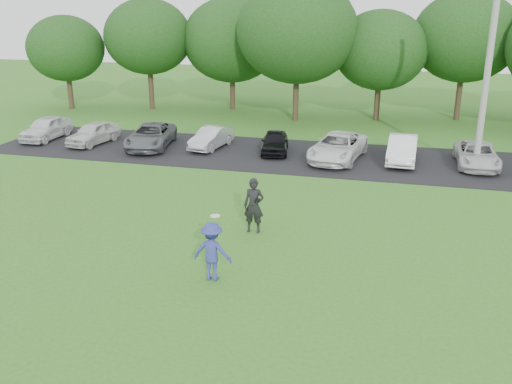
# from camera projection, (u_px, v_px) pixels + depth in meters

# --- Properties ---
(ground) EXTENTS (100.00, 100.00, 0.00)m
(ground) POSITION_uv_depth(u_px,v_px,m) (226.00, 274.00, 16.17)
(ground) COLOR #316D1F
(ground) RESTS_ON ground
(parking_lot) EXTENTS (32.00, 6.50, 0.03)m
(parking_lot) POSITION_uv_depth(u_px,v_px,m) (303.00, 156.00, 28.09)
(parking_lot) COLOR black
(parking_lot) RESTS_ON ground
(utility_pole) EXTENTS (0.28, 0.28, 9.21)m
(utility_pole) POSITION_uv_depth(u_px,v_px,m) (488.00, 67.00, 24.41)
(utility_pole) COLOR #979793
(utility_pole) RESTS_ON ground
(frisbee_player) EXTENTS (1.09, 0.64, 1.96)m
(frisbee_player) POSITION_uv_depth(u_px,v_px,m) (212.00, 251.00, 15.62)
(frisbee_player) COLOR #32398C
(frisbee_player) RESTS_ON ground
(camera_bystander) EXTENTS (0.69, 0.47, 1.85)m
(camera_bystander) POSITION_uv_depth(u_px,v_px,m) (254.00, 206.00, 18.79)
(camera_bystander) COLOR black
(camera_bystander) RESTS_ON ground
(parked_cars) EXTENTS (30.22, 4.78, 1.25)m
(parked_cars) POSITION_uv_depth(u_px,v_px,m) (293.00, 144.00, 28.00)
(parked_cars) COLOR silver
(parked_cars) RESTS_ON parking_lot
(tree_row) EXTENTS (42.39, 9.85, 8.64)m
(tree_row) POSITION_uv_depth(u_px,v_px,m) (357.00, 41.00, 35.11)
(tree_row) COLOR #38281C
(tree_row) RESTS_ON ground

